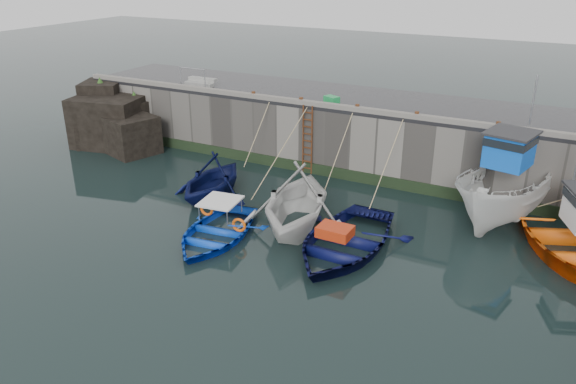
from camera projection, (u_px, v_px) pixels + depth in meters
The scene contains 23 objects.
ground at pixel (224, 287), 17.14m from camera, with size 120.00×120.00×0.00m, color black.
quay_back at pixel (369, 133), 26.74m from camera, with size 30.00×5.00×3.00m, color slate.
road_back at pixel (371, 101), 26.12m from camera, with size 30.00×5.00×0.16m, color black.
kerb_back at pixel (352, 108), 24.13m from camera, with size 30.00×0.30×0.20m, color slate.
algae_back at pixel (347, 175), 25.16m from camera, with size 30.00×0.08×0.50m, color black.
rock_outcrop at pixel (115, 121), 29.58m from camera, with size 5.85×4.24×3.41m.
ladder at pixel (307, 140), 25.45m from camera, with size 0.51×0.08×3.20m.
boat_near_white at pixel (213, 197), 23.54m from camera, with size 3.58×4.15×2.19m, color #0A1143.
boat_near_white_rope at pixel (255, 171), 26.35m from camera, with size 0.04×3.22×3.10m, color tan, non-canonical shape.
boat_near_blue at pixel (216, 237), 20.15m from camera, with size 3.24×4.54×0.94m, color blue.
boat_near_blue_rope at pixel (281, 190), 24.18m from camera, with size 0.04×5.55×3.10m, color tan, non-canonical shape.
boat_near_blacktrim at pixel (296, 227), 20.89m from camera, with size 4.55×5.27×2.78m, color silver.
boat_near_blacktrim_rope at pixel (337, 191), 24.09m from camera, with size 0.04×3.85×3.10m, color tan, non-canonical shape.
boat_near_navy at pixel (344, 249), 19.37m from camera, with size 4.02×5.62×1.16m, color #0A0E3F.
boat_near_navy_rope at pixel (384, 204), 22.86m from camera, with size 0.04×4.40×3.10m, color tan, non-canonical shape.
boat_far_white at pixel (507, 192), 21.17m from camera, with size 4.05×7.32×5.67m.
fish_crate at pixel (332, 99), 25.43m from camera, with size 0.67×0.43×0.29m, color #1A9244.
railing at pixel (201, 81), 28.72m from camera, with size 1.60×1.05×1.00m.
bollard_a at pixel (253, 94), 26.33m from camera, with size 0.18×0.18×0.28m, color #3F1E0F.
bollard_b at pixel (301, 100), 25.26m from camera, with size 0.18×0.18×0.28m, color #3F1E0F.
bollard_c at pixel (357, 107), 24.11m from camera, with size 0.18×0.18×0.28m, color #3F1E0F.
bollard_d at pixel (417, 115), 23.00m from camera, with size 0.18×0.18×0.28m, color #3F1E0F.
bollard_e at pixel (498, 125), 21.64m from camera, with size 0.18×0.18×0.28m, color #3F1E0F.
Camera 1 is at (8.51, -12.05, 9.41)m, focal length 35.00 mm.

